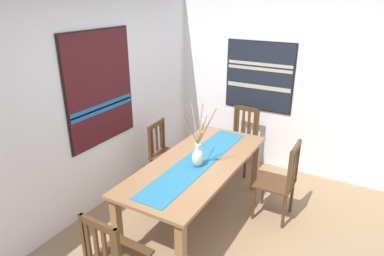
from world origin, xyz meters
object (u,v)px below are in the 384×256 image
(centerpiece_vase, at_px, (198,155))
(chair_2, at_px, (242,139))
(painting_on_side_wall, at_px, (259,76))
(chair_1, at_px, (166,153))
(dining_table, at_px, (197,170))
(chair_0, at_px, (280,181))
(painting_on_back_wall, at_px, (100,88))

(centerpiece_vase, height_order, chair_2, centerpiece_vase)
(chair_2, height_order, painting_on_side_wall, painting_on_side_wall)
(centerpiece_vase, distance_m, painting_on_side_wall, 1.92)
(centerpiece_vase, height_order, painting_on_side_wall, painting_on_side_wall)
(chair_1, relative_size, painting_on_side_wall, 0.89)
(dining_table, bearing_deg, chair_2, 1.04)
(chair_0, distance_m, painting_on_back_wall, 2.36)
(centerpiece_vase, xyz_separation_m, painting_on_side_wall, (1.86, -0.01, 0.48))
(chair_0, relative_size, painting_on_side_wall, 0.95)
(chair_0, distance_m, chair_2, 1.26)
(dining_table, bearing_deg, painting_on_side_wall, -2.10)
(dining_table, relative_size, chair_1, 2.31)
(chair_2, bearing_deg, painting_on_side_wall, -15.27)
(dining_table, xyz_separation_m, chair_2, (1.43, 0.03, -0.16))
(chair_2, xyz_separation_m, painting_on_side_wall, (0.33, -0.09, 0.89))
(dining_table, height_order, centerpiece_vase, centerpiece_vase)
(centerpiece_vase, relative_size, chair_2, 0.74)
(painting_on_back_wall, bearing_deg, chair_0, -71.90)
(dining_table, height_order, chair_1, chair_1)
(centerpiece_vase, height_order, chair_0, centerpiece_vase)
(chair_1, distance_m, painting_on_back_wall, 1.29)
(chair_2, bearing_deg, chair_1, 141.77)
(centerpiece_vase, xyz_separation_m, painting_on_back_wall, (-0.07, 1.27, 0.58))
(painting_on_back_wall, bearing_deg, chair_1, -34.44)
(centerpiece_vase, bearing_deg, chair_1, 54.59)
(chair_1, bearing_deg, dining_table, -122.66)
(painting_on_back_wall, distance_m, painting_on_side_wall, 2.32)
(chair_2, bearing_deg, chair_0, -137.63)
(chair_0, bearing_deg, dining_table, 121.37)
(chair_1, bearing_deg, chair_2, -38.23)
(chair_2, distance_m, painting_on_side_wall, 0.96)
(centerpiece_vase, distance_m, chair_1, 1.10)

